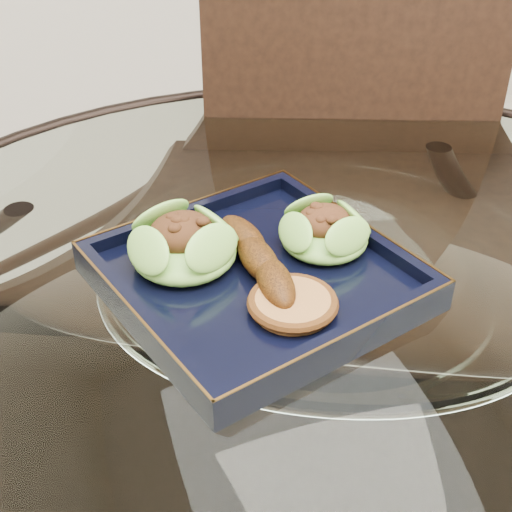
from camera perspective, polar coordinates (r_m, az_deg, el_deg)
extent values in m
cylinder|color=white|center=(0.71, 5.53, -4.15)|extent=(1.10, 1.10, 0.01)
torus|color=black|center=(0.71, 5.53, -4.15)|extent=(1.13, 1.13, 0.02)
cylinder|color=black|center=(1.24, 11.86, -7.58)|extent=(0.04, 0.04, 0.75)
cylinder|color=black|center=(1.14, -14.78, -13.13)|extent=(0.04, 0.04, 0.75)
cube|color=black|center=(1.05, 7.44, -5.92)|extent=(0.59, 0.59, 0.04)
cube|color=black|center=(1.08, 7.80, 13.59)|extent=(0.43, 0.17, 0.50)
cylinder|color=black|center=(1.38, -2.34, -8.89)|extent=(0.04, 0.04, 0.49)
cylinder|color=black|center=(1.41, 14.13, -9.00)|extent=(0.04, 0.04, 0.49)
cube|color=black|center=(0.71, 0.00, -1.99)|extent=(0.34, 0.34, 0.02)
ellipsoid|color=#579B2D|center=(0.71, -5.81, 0.73)|extent=(0.11, 0.11, 0.04)
ellipsoid|color=#65B033|center=(0.74, 5.50, 1.83)|extent=(0.11, 0.11, 0.03)
ellipsoid|color=#572A09|center=(0.70, 0.20, -0.21)|extent=(0.05, 0.16, 0.03)
cylinder|color=#AC6A39|center=(0.65, 2.95, -3.89)|extent=(0.10, 0.10, 0.01)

